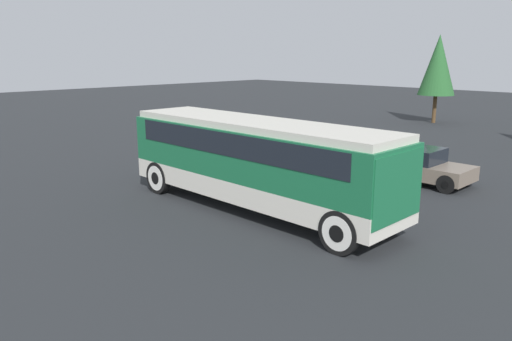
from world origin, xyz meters
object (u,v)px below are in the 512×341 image
object	(u,v)px
tour_bus	(258,157)
parked_car_far	(289,141)
parked_car_mid	(414,164)
parked_car_near	(291,154)

from	to	relation	value
tour_bus	parked_car_far	distance (m)	9.67
tour_bus	parked_car_mid	xyz separation A→B (m)	(1.68, 7.26, -1.12)
parked_car_far	parked_car_mid	bearing A→B (deg)	-4.48
parked_car_near	parked_car_far	bearing A→B (deg)	133.21
tour_bus	parked_car_far	world-z (taller)	tour_bus
parked_car_near	parked_car_far	size ratio (longest dim) A/B	0.85
parked_car_mid	parked_car_far	world-z (taller)	parked_car_mid
parked_car_mid	tour_bus	bearing A→B (deg)	-103.07
tour_bus	parked_car_near	world-z (taller)	tour_bus
tour_bus	parked_car_mid	distance (m)	7.54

